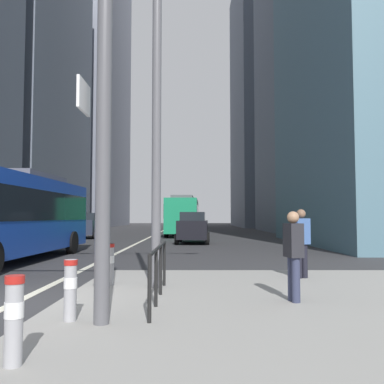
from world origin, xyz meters
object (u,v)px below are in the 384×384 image
object	(u,v)px
city_bus_red_receding	(185,215)
city_bus_red_distant	(186,215)
pedestrian_waiting	(295,252)
pedestrian_walking	(303,240)
city_bus_blue_oncoming	(11,212)
car_oncoming_mid	(89,225)
bollard_right	(72,287)
bollard_left	(16,315)
street_lamp_post	(158,52)
car_receding_near	(192,221)
car_receding_far	(194,227)
bollard_back	(111,262)

from	to	relation	value
city_bus_red_receding	city_bus_red_distant	distance (m)	18.89
pedestrian_waiting	pedestrian_walking	distance (m)	2.99
city_bus_blue_oncoming	car_oncoming_mid	world-z (taller)	city_bus_blue_oncoming
city_bus_blue_oncoming	bollard_right	xyz separation A→B (m)	(4.90, -9.12, -1.19)
bollard_left	bollard_right	world-z (taller)	bollard_left
bollard_right	city_bus_red_distant	bearing A→B (deg)	89.11
street_lamp_post	bollard_left	size ratio (longest dim) A/B	8.80
car_oncoming_mid	city_bus_red_distant	bearing A→B (deg)	73.07
bollard_left	city_bus_blue_oncoming	bearing A→B (deg)	113.92
car_receding_near	car_receding_far	world-z (taller)	same
city_bus_red_distant	bollard_back	world-z (taller)	city_bus_red_distant
bollard_left	bollard_right	bearing A→B (deg)	88.71
city_bus_blue_oncoming	car_receding_near	size ratio (longest dim) A/B	2.68
bollard_left	pedestrian_waiting	size ratio (longest dim) A/B	0.57
car_oncoming_mid	car_receding_far	distance (m)	10.28
pedestrian_walking	city_bus_blue_oncoming	bearing A→B (deg)	152.51
city_bus_blue_oncoming	street_lamp_post	world-z (taller)	street_lamp_post
car_oncoming_mid	city_bus_blue_oncoming	bearing A→B (deg)	-85.18
car_receding_near	bollard_back	bearing A→B (deg)	-91.58
city_bus_red_distant	bollard_left	xyz separation A→B (m)	(-0.81, -51.50, -1.18)
city_bus_red_receding	car_receding_far	size ratio (longest dim) A/B	2.47
city_bus_red_receding	bollard_left	bearing A→B (deg)	-91.86
street_lamp_post	bollard_left	bearing A→B (deg)	-102.51
car_receding_far	street_lamp_post	distance (m)	17.76
car_receding_near	pedestrian_walking	distance (m)	56.07
city_bus_red_distant	bollard_right	world-z (taller)	city_bus_red_distant
city_bus_red_receding	street_lamp_post	distance (m)	28.13
car_oncoming_mid	bollard_right	size ratio (longest dim) A/B	4.59
car_receding_near	bollard_left	xyz separation A→B (m)	(-1.56, -62.06, -0.33)
city_bus_blue_oncoming	city_bus_red_distant	bearing A→B (deg)	82.04
bollard_back	car_receding_far	bearing A→B (deg)	83.59
car_receding_near	bollard_right	xyz separation A→B (m)	(-1.52, -60.23, -0.35)
city_bus_blue_oncoming	car_receding_far	xyz separation A→B (m)	(6.74, 10.95, -0.85)
city_bus_red_distant	bollard_back	distance (m)	46.49
bollard_right	bollard_back	distance (m)	3.20
city_bus_red_receding	bollard_right	size ratio (longest dim) A/B	12.55
car_receding_near	pedestrian_waiting	bearing A→B (deg)	-87.98
bollard_right	city_bus_blue_oncoming	bearing A→B (deg)	118.24
car_oncoming_mid	bollard_back	size ratio (longest dim) A/B	4.47
bollard_left	pedestrian_waiting	xyz separation A→B (m)	(3.63, 3.21, 0.38)
city_bus_red_distant	pedestrian_walking	world-z (taller)	city_bus_red_distant
car_oncoming_mid	car_receding_near	xyz separation A→B (m)	(7.86, 33.95, 0.00)
street_lamp_post	bollard_left	xyz separation A→B (m)	(-1.04, -4.68, -4.63)
city_bus_blue_oncoming	city_bus_red_receding	distance (m)	22.45
car_oncoming_mid	pedestrian_waiting	world-z (taller)	car_oncoming_mid
street_lamp_post	bollard_back	xyz separation A→B (m)	(-1.05, 0.35, -4.63)
car_oncoming_mid	car_receding_far	bearing A→B (deg)	-37.18
car_oncoming_mid	bollard_right	xyz separation A→B (m)	(6.35, -26.28, -0.35)
car_oncoming_mid	bollard_left	world-z (taller)	car_oncoming_mid
car_receding_near	car_receding_far	bearing A→B (deg)	-89.54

